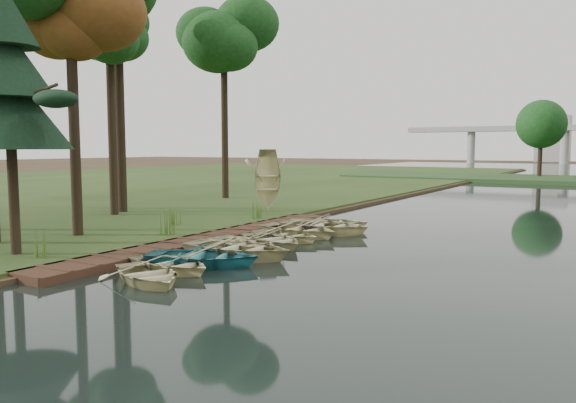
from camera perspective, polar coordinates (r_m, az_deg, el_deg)
The scene contains 23 objects.
ground at distance 21.29m, azimuth -4.56°, elevation -4.61°, with size 300.00×300.00×0.00m, color #3D2F1D.
boardwalk at distance 22.23m, azimuth -7.91°, elevation -3.83°, with size 1.60×16.00×0.30m, color #392316.
far_trees at distance 67.46m, azimuth 24.99°, elevation 7.30°, with size 45.60×5.60×8.80m.
building_b at distance 162.91m, azimuth 25.33°, elevation 5.80°, with size 8.00×8.00×12.00m, color #A5A5A0.
rowboat_0 at distance 15.90m, azimuth -14.10°, elevation -6.93°, with size 2.14×2.99×0.62m, color beige.
rowboat_1 at distance 17.17m, azimuth -11.82°, elevation -5.95°, with size 2.16×3.02×0.63m, color beige.
rowboat_2 at distance 17.75m, azimuth -8.64°, elevation -5.33°, with size 2.55×3.57×0.74m, color teal.
rowboat_3 at distance 18.90m, azimuth -5.14°, elevation -4.51°, with size 2.81×3.93×0.81m, color beige.
rowboat_4 at distance 20.08m, azimuth -4.46°, elevation -4.09°, with size 2.37×3.31×0.69m, color beige.
rowboat_5 at distance 21.00m, azimuth -1.64°, elevation -3.70°, with size 2.26×3.17×0.66m, color beige.
rowboat_6 at distance 22.23m, azimuth -0.22°, elevation -3.22°, with size 2.14×3.00×0.62m, color beige.
rowboat_7 at distance 23.27m, azimuth 1.07°, elevation -2.66°, with size 2.62×3.66×0.76m, color beige.
rowboat_8 at distance 24.12m, azimuth 3.69°, elevation -2.29°, with size 2.86×4.00×0.83m, color beige.
rowboat_9 at distance 25.33m, azimuth 4.04°, elevation -2.01°, with size 2.60×3.64×0.75m, color beige.
stored_rowboat at distance 30.68m, azimuth -2.15°, elevation -0.27°, with size 2.38×3.34×0.69m, color beige.
tree_2 at distance 23.90m, azimuth -21.24°, elevation 16.75°, with size 3.41×3.41×9.86m.
tree_4 at distance 30.49m, azimuth -17.69°, elevation 15.32°, with size 3.81×3.81×10.52m.
tree_6 at distance 39.08m, azimuth -6.54°, elevation 15.94°, with size 4.99×4.99×12.76m.
pine_tree at distance 20.09m, azimuth -26.54°, elevation 10.59°, with size 3.80×3.80×8.48m.
reeds_0 at distance 19.28m, azimuth -23.91°, elevation -3.80°, with size 0.60×0.60×0.96m, color #3F661E.
reeds_1 at distance 22.65m, azimuth -12.08°, elevation -1.96°, with size 0.60×0.60×1.08m, color #3F661E.
reeds_2 at distance 25.43m, azimuth -11.43°, elevation -1.35°, with size 0.60×0.60×0.89m, color #3F661E.
reeds_3 at distance 27.36m, azimuth -3.38°, elevation -0.72°, with size 0.60×0.60×0.93m, color #3F661E.
Camera 1 is at (12.29, -16.98, 3.75)m, focal length 35.00 mm.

